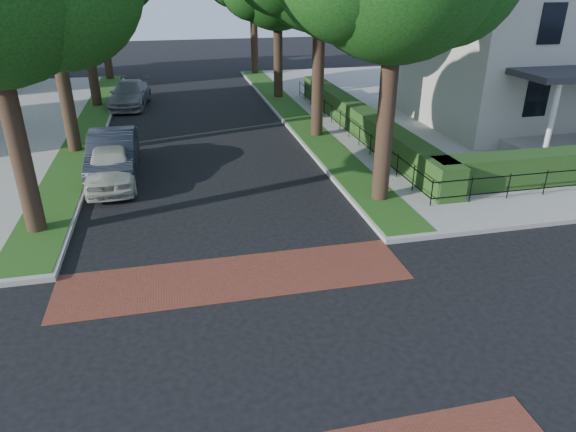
% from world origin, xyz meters
% --- Properties ---
extents(ground, '(120.00, 120.00, 0.00)m').
position_xyz_m(ground, '(0.00, 0.00, 0.00)').
color(ground, black).
rests_on(ground, ground).
extents(sidewalk_ne, '(30.00, 30.00, 0.15)m').
position_xyz_m(sidewalk_ne, '(19.50, 19.00, 0.07)').
color(sidewalk_ne, gray).
rests_on(sidewalk_ne, ground).
extents(crosswalk_far, '(9.00, 2.20, 0.01)m').
position_xyz_m(crosswalk_far, '(0.00, 3.20, 0.01)').
color(crosswalk_far, brown).
rests_on(crosswalk_far, ground).
extents(grass_strip_ne, '(1.60, 29.80, 0.02)m').
position_xyz_m(grass_strip_ne, '(5.40, 19.10, 0.16)').
color(grass_strip_ne, '#234313').
rests_on(grass_strip_ne, sidewalk_ne).
extents(grass_strip_nw, '(1.60, 29.80, 0.02)m').
position_xyz_m(grass_strip_nw, '(-5.40, 19.10, 0.16)').
color(grass_strip_nw, '#234313').
rests_on(grass_strip_nw, sidewalk_nw).
extents(hedge_main_road, '(1.00, 18.00, 1.20)m').
position_xyz_m(hedge_main_road, '(7.70, 15.00, 0.75)').
color(hedge_main_road, '#1E4016').
rests_on(hedge_main_road, sidewalk_ne).
extents(fence_main_road, '(0.06, 18.00, 0.90)m').
position_xyz_m(fence_main_road, '(6.90, 15.00, 0.60)').
color(fence_main_road, black).
rests_on(fence_main_road, sidewalk_ne).
extents(house_victorian, '(13.00, 13.05, 12.48)m').
position_xyz_m(house_victorian, '(17.51, 15.92, 6.02)').
color(house_victorian, beige).
rests_on(house_victorian, sidewalk_ne).
extents(parked_car_front, '(1.94, 4.41, 1.48)m').
position_xyz_m(parked_car_front, '(-3.60, 10.74, 0.74)').
color(parked_car_front, beige).
rests_on(parked_car_front, ground).
extents(parked_car_middle, '(1.78, 5.02, 1.65)m').
position_xyz_m(parked_car_middle, '(-3.60, 11.99, 0.82)').
color(parked_car_middle, '#1E232D').
rests_on(parked_car_middle, ground).
extents(parked_car_rear, '(2.58, 5.16, 1.44)m').
position_xyz_m(parked_car_rear, '(-3.59, 23.88, 0.72)').
color(parked_car_rear, slate).
rests_on(parked_car_rear, ground).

